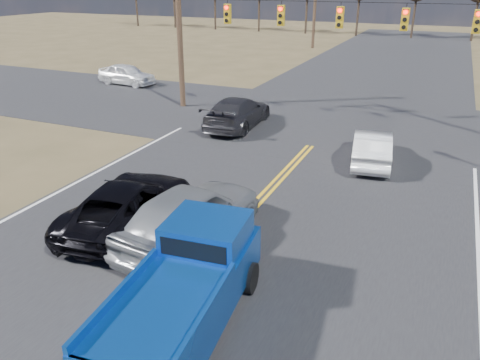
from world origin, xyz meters
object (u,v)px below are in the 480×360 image
at_px(silver_suv, 191,214).
at_px(dgrey_car_queue, 237,112).
at_px(pickup_truck, 187,287).
at_px(white_car_queue, 372,147).
at_px(black_suv, 129,204).
at_px(cross_car_west, 127,74).

relative_size(silver_suv, dgrey_car_queue, 0.99).
height_order(pickup_truck, white_car_queue, pickup_truck).
bearing_deg(silver_suv, dgrey_car_queue, -65.89).
distance_m(silver_suv, black_suv, 2.21).
bearing_deg(silver_suv, pickup_truck, 124.79).
height_order(pickup_truck, black_suv, pickup_truck).
relative_size(pickup_truck, silver_suv, 1.06).
relative_size(pickup_truck, black_suv, 1.04).
bearing_deg(black_suv, pickup_truck, 132.53).
xyz_separation_m(white_car_queue, dgrey_car_queue, (-7.15, 2.51, 0.07)).
distance_m(black_suv, cross_car_west, 21.48).
distance_m(pickup_truck, cross_car_west, 26.40).
bearing_deg(pickup_truck, black_suv, 134.38).
distance_m(dgrey_car_queue, cross_car_west, 13.15).
bearing_deg(black_suv, silver_suv, 169.74).
bearing_deg(black_suv, cross_car_west, -61.23).
distance_m(white_car_queue, cross_car_west, 20.67).
bearing_deg(black_suv, white_car_queue, -132.81).
bearing_deg(cross_car_west, pickup_truck, -136.14).
height_order(black_suv, dgrey_car_queue, dgrey_car_queue).
xyz_separation_m(pickup_truck, silver_suv, (-1.68, 3.12, -0.09)).
xyz_separation_m(pickup_truck, white_car_queue, (1.97, 11.62, -0.28)).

